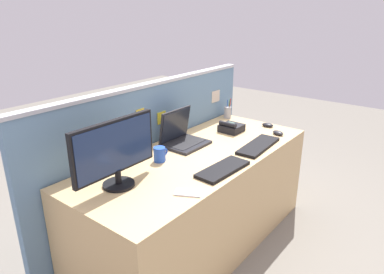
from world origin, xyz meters
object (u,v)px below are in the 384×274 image
(keyboard_main, at_px, (258,146))
(computer_mouse_left_hand, at_px, (268,125))
(computer_mouse_right_hand, at_px, (278,133))
(desktop_monitor, at_px, (115,150))
(laptop, at_px, (181,136))
(cell_phone_white_slab, at_px, (188,193))
(desk_phone, at_px, (231,128))
(keyboard_spare, at_px, (223,169))
(pen_cup, at_px, (228,112))
(coffee_mug, at_px, (160,154))

(keyboard_main, relative_size, computer_mouse_left_hand, 4.49)
(keyboard_main, relative_size, computer_mouse_right_hand, 4.49)
(desktop_monitor, bearing_deg, computer_mouse_right_hand, -14.44)
(laptop, height_order, cell_phone_white_slab, laptop)
(desktop_monitor, height_order, desk_phone, desktop_monitor)
(desktop_monitor, relative_size, keyboard_main, 1.26)
(laptop, bearing_deg, keyboard_main, -58.11)
(desk_phone, relative_size, cell_phone_white_slab, 1.16)
(desk_phone, distance_m, computer_mouse_right_hand, 0.38)
(keyboard_spare, relative_size, pen_cup, 2.12)
(desk_phone, height_order, pen_cup, pen_cup)
(computer_mouse_right_hand, bearing_deg, keyboard_main, -161.59)
(desktop_monitor, bearing_deg, keyboard_spare, -34.79)
(computer_mouse_right_hand, height_order, cell_phone_white_slab, computer_mouse_right_hand)
(desktop_monitor, bearing_deg, laptop, 9.97)
(desk_phone, bearing_deg, desktop_monitor, 179.39)
(keyboard_spare, bearing_deg, computer_mouse_left_hand, 13.36)
(desk_phone, height_order, cell_phone_white_slab, desk_phone)
(keyboard_spare, height_order, pen_cup, pen_cup)
(computer_mouse_left_hand, bearing_deg, desk_phone, 144.78)
(computer_mouse_left_hand, relative_size, pen_cup, 0.54)
(pen_cup, bearing_deg, desktop_monitor, -171.71)
(keyboard_spare, distance_m, computer_mouse_right_hand, 0.84)
(desktop_monitor, xyz_separation_m, laptop, (0.73, 0.13, -0.15))
(keyboard_main, distance_m, keyboard_spare, 0.50)
(computer_mouse_left_hand, distance_m, pen_cup, 0.42)
(desktop_monitor, height_order, laptop, desktop_monitor)
(keyboard_spare, xyz_separation_m, cell_phone_white_slab, (-0.36, -0.01, -0.01))
(computer_mouse_right_hand, relative_size, coffee_mug, 0.85)
(desktop_monitor, distance_m, desk_phone, 1.22)
(laptop, xyz_separation_m, computer_mouse_right_hand, (0.64, -0.48, -0.05))
(desktop_monitor, bearing_deg, pen_cup, 8.29)
(keyboard_spare, height_order, computer_mouse_right_hand, computer_mouse_right_hand)
(laptop, distance_m, computer_mouse_left_hand, 0.84)
(keyboard_main, xyz_separation_m, keyboard_spare, (-0.50, -0.02, 0.00))
(pen_cup, bearing_deg, cell_phone_white_slab, -155.71)
(coffee_mug, bearing_deg, cell_phone_white_slab, -118.07)
(desk_phone, bearing_deg, keyboard_spare, -151.54)
(keyboard_main, xyz_separation_m, computer_mouse_left_hand, (0.47, 0.16, 0.01))
(pen_cup, bearing_deg, computer_mouse_right_hand, -103.46)
(laptop, relative_size, keyboard_spare, 0.80)
(keyboard_main, bearing_deg, cell_phone_white_slab, 178.03)
(desktop_monitor, xyz_separation_m, keyboard_spare, (0.54, -0.37, -0.21))
(desk_phone, bearing_deg, cell_phone_white_slab, -160.23)
(laptop, bearing_deg, cell_phone_white_slab, -137.44)
(computer_mouse_left_hand, distance_m, cell_phone_white_slab, 1.35)
(desktop_monitor, height_order, keyboard_main, desktop_monitor)
(desk_phone, bearing_deg, laptop, 163.31)
(desk_phone, xyz_separation_m, keyboard_spare, (-0.67, -0.36, -0.02))
(desktop_monitor, height_order, computer_mouse_right_hand, desktop_monitor)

